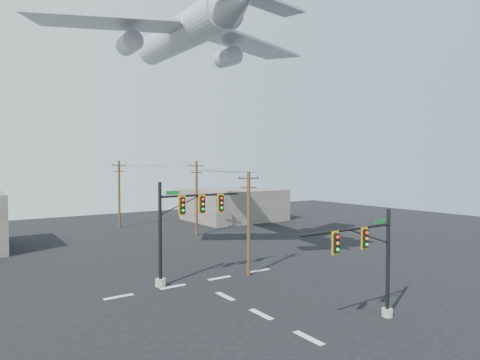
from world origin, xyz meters
TOP-DOWN VIEW (x-y plane):
  - ground at (0.00, 0.00)m, footprint 120.00×120.00m
  - lane_markings at (0.00, 5.33)m, footprint 14.00×21.20m
  - signal_mast_near at (4.35, -0.51)m, footprint 7.27×0.70m
  - signal_mast_far at (-0.98, 12.59)m, footprint 7.21×0.85m
  - utility_pole_a at (4.38, 11.37)m, footprint 1.59×0.76m
  - utility_pole_b at (9.92, 30.42)m, footprint 1.92×0.42m
  - utility_pole_c at (3.82, 42.38)m, footprint 1.93×0.67m
  - power_lines at (7.04, 27.15)m, footprint 7.87×31.02m
  - airliner at (1.40, 17.45)m, footprint 25.06×26.52m
  - building_right at (22.00, 40.00)m, footprint 14.00×12.00m

SIDE VIEW (x-z plane):
  - ground at x=0.00m, z-range 0.00..0.00m
  - lane_markings at x=0.00m, z-range 0.01..0.01m
  - building_right at x=22.00m, z-range 0.00..5.00m
  - signal_mast_near at x=4.35m, z-range 0.29..6.65m
  - signal_mast_far at x=-0.98m, z-range 0.49..8.18m
  - utility_pole_a at x=4.38m, z-range 0.19..8.61m
  - utility_pole_b at x=9.92m, z-range 0.22..9.73m
  - utility_pole_c at x=3.82m, z-range 0.22..9.85m
  - power_lines at x=7.04m, z-range 8.25..8.83m
  - airliner at x=1.40m, z-range 16.84..23.71m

